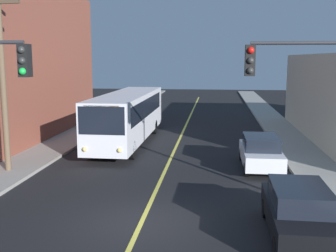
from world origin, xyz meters
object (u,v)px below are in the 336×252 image
object	(u,v)px
city_bus	(128,115)
utility_pole_near	(1,61)
parked_car_white	(261,152)
traffic_signal_right_corner	(311,92)
parked_car_black	(299,211)

from	to	relation	value
city_bus	utility_pole_near	world-z (taller)	utility_pole_near
parked_car_white	utility_pole_near	size ratio (longest dim) A/B	0.48
city_bus	traffic_signal_right_corner	distance (m)	14.70
parked_car_black	parked_car_white	world-z (taller)	same
parked_car_black	traffic_signal_right_corner	distance (m)	3.81
parked_car_black	parked_car_white	distance (m)	7.95
utility_pole_near	traffic_signal_right_corner	distance (m)	13.47
city_bus	parked_car_white	size ratio (longest dim) A/B	2.76
utility_pole_near	traffic_signal_right_corner	xyz separation A→B (m)	(12.76, -4.20, -0.93)
city_bus	parked_car_white	xyz separation A→B (m)	(7.77, -5.26, -0.98)
parked_car_black	utility_pole_near	size ratio (longest dim) A/B	0.48
city_bus	traffic_signal_right_corner	xyz separation A→B (m)	(8.56, -11.69, 2.49)
parked_car_black	parked_car_white	xyz separation A→B (m)	(-0.30, 7.95, 0.00)
city_bus	parked_car_black	xyz separation A→B (m)	(8.07, -13.21, -0.98)
traffic_signal_right_corner	parked_car_white	bearing A→B (deg)	97.03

